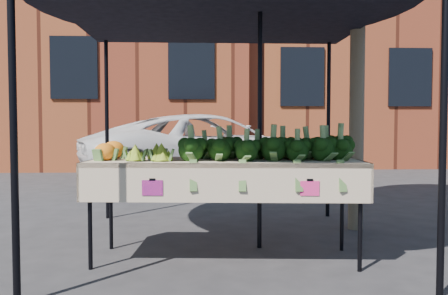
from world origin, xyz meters
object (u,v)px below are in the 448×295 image
(vehicle, at_px, (211,57))
(table, at_px, (225,210))
(canopy, at_px, (224,109))
(street_tree, at_px, (358,18))

(vehicle, bearing_deg, table, 161.24)
(canopy, bearing_deg, table, -90.91)
(vehicle, relative_size, street_tree, 1.06)
(canopy, height_order, vehicle, vehicle)
(vehicle, xyz_separation_m, street_tree, (1.62, -4.01, -0.14))
(vehicle, distance_m, street_tree, 4.32)
(canopy, bearing_deg, vehicle, 90.57)
(table, bearing_deg, street_tree, 36.09)
(table, distance_m, canopy, 1.03)
(table, xyz_separation_m, street_tree, (1.58, 1.15, 1.99))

